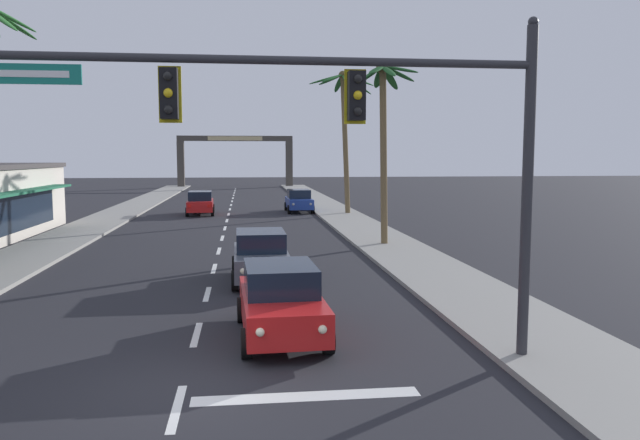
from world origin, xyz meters
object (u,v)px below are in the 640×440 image
Objects in this scene: sedan_parked_nearest_kerb at (299,201)px; palm_right_third at (344,112)px; sedan_lead_at_stop_bar at (281,300)px; town_gateway_arch at (235,154)px; traffic_signal_mast at (362,124)px; sedan_third_in_queue at (261,256)px; sedan_oncoming_far at (200,203)px; palm_right_second at (383,111)px.

palm_right_third reaches higher than sedan_parked_nearest_kerb.
town_gateway_arch reaches higher than sedan_lead_at_stop_bar.
sedan_parked_nearest_kerb is 0.44× the size of palm_right_third.
town_gateway_arch reaches higher than sedan_parked_nearest_kerb.
sedan_third_in_queue is at bearing 101.18° from traffic_signal_mast.
sedan_lead_at_stop_bar is 1.00× the size of sedan_oncoming_far.
palm_right_second reaches higher than sedan_lead_at_stop_bar.
palm_right_second is at bearing -82.34° from town_gateway_arch.
town_gateway_arch is (1.99, 38.96, 3.60)m from sedan_oncoming_far.
sedan_parked_nearest_kerb is at bearing 82.09° from sedan_third_in_queue.
sedan_third_in_queue is 0.53× the size of palm_right_second.
palm_right_third is (0.68, 15.39, 0.99)m from palm_right_second.
sedan_third_in_queue and sedan_parked_nearest_kerb have the same top height.
sedan_parked_nearest_kerb is (1.78, 34.05, -3.95)m from traffic_signal_mast.
palm_right_second reaches higher than traffic_signal_mast.
sedan_parked_nearest_kerb is (3.51, 25.27, 0.00)m from sedan_third_in_queue.
town_gateway_arch is at bearing 91.53° from sedan_third_in_queue.
sedan_oncoming_far is 19.97m from palm_right_second.
palm_right_second is 15.43m from palm_right_third.
palm_right_second is (9.48, -16.74, 5.37)m from sedan_oncoming_far.
traffic_signal_mast is 33.52m from sedan_oncoming_far.
sedan_lead_at_stop_bar is 0.29× the size of town_gateway_arch.
town_gateway_arch reaches higher than sedan_third_in_queue.
palm_right_second is (5.52, 13.81, 5.37)m from sedan_lead_at_stop_bar.
sedan_lead_at_stop_bar is at bearing -95.79° from sedan_parked_nearest_kerb.
sedan_lead_at_stop_bar is 15.81m from palm_right_second.
sedan_third_in_queue is 0.99× the size of sedan_oncoming_far.
town_gateway_arch is at bearing 87.08° from sedan_oncoming_far.
palm_right_second reaches higher than sedan_parked_nearest_kerb.
sedan_oncoming_far is at bearing 97.38° from sedan_lead_at_stop_bar.
sedan_third_in_queue is at bearing -128.42° from palm_right_second.
palm_right_second is 56.22m from town_gateway_arch.
traffic_signal_mast is 9.78m from sedan_third_in_queue.
sedan_oncoming_far is (-3.67, 24.07, 0.00)m from sedan_third_in_queue.
town_gateway_arch is (-1.97, 69.51, 3.60)m from sedan_lead_at_stop_bar.
sedan_third_in_queue is at bearing 92.57° from sedan_lead_at_stop_bar.
sedan_lead_at_stop_bar is at bearing -87.43° from sedan_third_in_queue.
traffic_signal_mast is 2.40× the size of sedan_parked_nearest_kerb.
town_gateway_arch is (-7.49, 55.69, -1.77)m from palm_right_second.
traffic_signal_mast is at bearing -80.66° from sedan_oncoming_far.
sedan_lead_at_stop_bar and sedan_oncoming_far have the same top height.
sedan_parked_nearest_kerb is 0.29× the size of town_gateway_arch.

